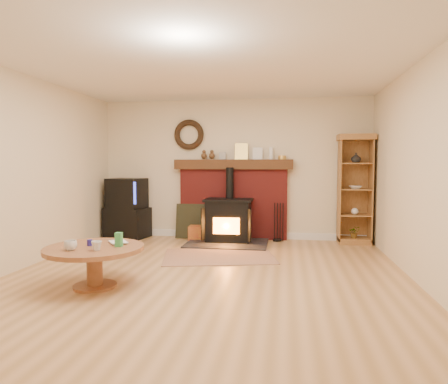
% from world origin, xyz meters
% --- Properties ---
extents(ground, '(5.50, 5.50, 0.00)m').
position_xyz_m(ground, '(0.00, 0.00, 0.00)').
color(ground, '#AC7D47').
rests_on(ground, ground).
extents(room_shell, '(5.02, 5.52, 2.61)m').
position_xyz_m(room_shell, '(-0.02, 0.09, 1.72)').
color(room_shell, beige).
rests_on(room_shell, ground).
extents(chimney_breast, '(2.20, 0.22, 1.78)m').
position_xyz_m(chimney_breast, '(0.00, 2.67, 0.80)').
color(chimney_breast, maroon).
rests_on(chimney_breast, ground).
extents(wood_stove, '(1.40, 1.00, 1.34)m').
position_xyz_m(wood_stove, '(-0.03, 2.28, 0.38)').
color(wood_stove, black).
rests_on(wood_stove, ground).
extents(area_rug, '(1.85, 1.46, 0.01)m').
position_xyz_m(area_rug, '(-0.02, 1.16, 0.01)').
color(area_rug, brown).
rests_on(area_rug, ground).
extents(tv_unit, '(0.86, 0.67, 1.12)m').
position_xyz_m(tv_unit, '(-2.01, 2.47, 0.54)').
color(tv_unit, black).
rests_on(tv_unit, ground).
extents(curio_cabinet, '(0.61, 0.44, 1.91)m').
position_xyz_m(curio_cabinet, '(2.17, 2.55, 0.96)').
color(curio_cabinet, brown).
rests_on(curio_cabinet, ground).
extents(firelog_box, '(0.44, 0.29, 0.26)m').
position_xyz_m(firelog_box, '(-0.57, 2.40, 0.13)').
color(firelog_box, gold).
rests_on(firelog_box, ground).
extents(leaning_painting, '(0.54, 0.14, 0.64)m').
position_xyz_m(leaning_painting, '(-0.80, 2.55, 0.32)').
color(leaning_painting, black).
rests_on(leaning_painting, ground).
extents(fire_tools, '(0.19, 0.16, 0.70)m').
position_xyz_m(fire_tools, '(0.84, 2.50, 0.16)').
color(fire_tools, black).
rests_on(fire_tools, ground).
extents(coffee_table, '(1.10, 1.10, 0.63)m').
position_xyz_m(coffee_table, '(-1.16, -0.54, 0.38)').
color(coffee_table, brown).
rests_on(coffee_table, ground).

